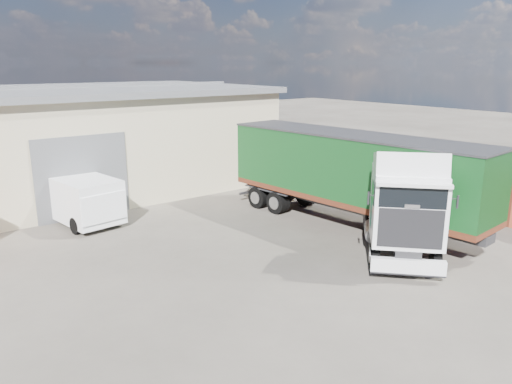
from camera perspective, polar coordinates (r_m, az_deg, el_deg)
ground at (r=15.63m, az=0.77°, el=-10.31°), size 120.00×120.00×0.00m
brick_boundary_wall at (r=27.08m, az=12.12°, el=2.89°), size 0.35×26.00×2.50m
tractor_unit at (r=17.61m, az=16.53°, el=-2.27°), size 5.73×5.54×3.94m
box_trailer at (r=20.70m, az=10.69°, el=2.49°), size 3.49×11.71×3.83m
panel_van at (r=22.39m, az=-19.62°, el=-0.67°), size 2.60×5.04×1.97m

